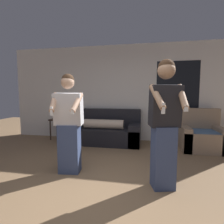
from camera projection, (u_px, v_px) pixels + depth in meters
ground_plane at (99, 211)px, 1.98m from camera, size 14.00×14.00×0.00m
wall_back at (128, 93)px, 4.98m from camera, size 7.00×0.07×2.70m
couch at (105, 131)px, 4.75m from camera, size 1.89×0.85×0.91m
armchair at (201, 136)px, 4.18m from camera, size 0.95×0.84×0.97m
side_table at (61, 122)px, 5.14m from camera, size 0.56×0.46×0.75m
person_left at (69, 124)px, 2.88m from camera, size 0.51×0.51×1.65m
person_right at (165, 123)px, 2.37m from camera, size 0.48×0.54×1.78m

